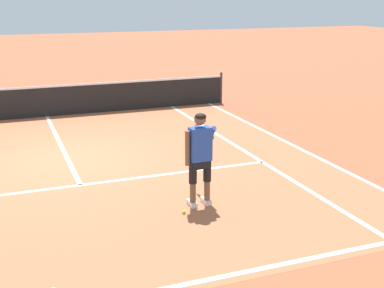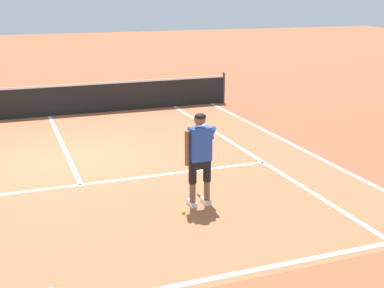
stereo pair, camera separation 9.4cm
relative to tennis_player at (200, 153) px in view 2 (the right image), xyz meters
The scene contains 9 objects.
ground_plane 4.11m from the tennis_player, 117.85° to the left, with size 80.00×80.00×0.00m, color #9E5133.
court_inner_surface 3.57m from the tennis_player, 122.94° to the left, with size 10.98×10.99×0.00m, color #B2603D.
line_service 2.76m from the tennis_player, 136.47° to the left, with size 8.23×0.10×0.01m, color white.
line_centre_service 5.40m from the tennis_player, 110.57° to the left, with size 0.10×6.40×0.01m, color white.
line_singles_right 3.78m from the tennis_player, 52.01° to the left, with size 0.10×10.59×0.01m, color white.
line_doubles_right 4.73m from the tennis_player, 38.47° to the left, with size 0.10×10.59×0.01m, color white.
tennis_net 8.40m from the tennis_player, 102.86° to the left, with size 11.96×0.08×1.07m.
tennis_player is the anchor object (origin of this frame).
tennis_ball_near_feet 1.07m from the tennis_player, 146.11° to the right, with size 0.07×0.07×0.07m, color #CCE02D.
Camera 2 is at (-1.27, -11.59, 3.69)m, focal length 48.06 mm.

